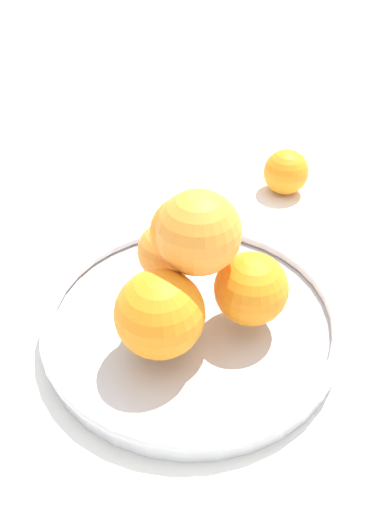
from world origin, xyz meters
TOP-DOWN VIEW (x-y plane):
  - ground_plane at (0.00, 0.00)m, footprint 4.00×4.00m
  - fruit_bowl at (0.00, 0.00)m, footprint 0.30×0.30m
  - orange_pile at (-0.01, -0.00)m, footprint 0.16×0.17m
  - stray_orange at (0.30, 0.06)m, footprint 0.06×0.06m

SIDE VIEW (x-z plane):
  - ground_plane at x=0.00m, z-range 0.00..0.00m
  - fruit_bowl at x=0.00m, z-range 0.00..0.03m
  - stray_orange at x=0.30m, z-range 0.00..0.06m
  - orange_pile at x=-0.01m, z-range 0.02..0.16m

